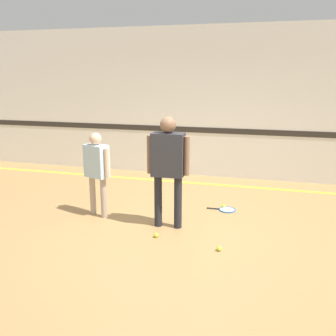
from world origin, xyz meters
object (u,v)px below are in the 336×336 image
object	(u,v)px
person_student_left	(97,165)
tennis_ball_by_spare_racket	(223,206)
person_instructor	(168,160)
racket_spare_on_floor	(226,210)
tennis_ball_stray_left	(219,249)
tennis_ball_near_instructor	(156,235)

from	to	relation	value
person_student_left	tennis_ball_by_spare_racket	size ratio (longest dim) A/B	20.31
person_instructor	tennis_ball_by_spare_racket	xyz separation A→B (m)	(0.70, 1.02, -0.98)
racket_spare_on_floor	tennis_ball_by_spare_racket	world-z (taller)	tennis_ball_by_spare_racket
person_student_left	tennis_ball_stray_left	distance (m)	2.31
person_student_left	racket_spare_on_floor	xyz separation A→B (m)	(1.95, 0.78, -0.82)
person_instructor	racket_spare_on_floor	distance (m)	1.56
tennis_ball_near_instructor	tennis_ball_by_spare_racket	distance (m)	1.62
tennis_ball_near_instructor	tennis_ball_by_spare_racket	bearing A→B (deg)	62.30
racket_spare_on_floor	tennis_ball_near_instructor	xyz separation A→B (m)	(-0.81, -1.33, 0.02)
person_student_left	tennis_ball_near_instructor	size ratio (longest dim) A/B	20.31
tennis_ball_near_instructor	tennis_ball_stray_left	distance (m)	0.92
person_instructor	racket_spare_on_floor	bearing A→B (deg)	48.36
person_instructor	person_student_left	xyz separation A→B (m)	(-1.19, 0.14, -0.18)
person_student_left	tennis_ball_by_spare_racket	distance (m)	2.23
tennis_ball_stray_left	person_student_left	bearing A→B (deg)	160.19
tennis_ball_by_spare_racket	tennis_ball_near_instructor	bearing A→B (deg)	-117.70
person_instructor	tennis_ball_by_spare_racket	distance (m)	1.58
person_instructor	racket_spare_on_floor	size ratio (longest dim) A/B	3.34
person_student_left	racket_spare_on_floor	size ratio (longest dim) A/B	2.74
person_instructor	tennis_ball_near_instructor	size ratio (longest dim) A/B	24.79
racket_spare_on_floor	tennis_ball_near_instructor	bearing A→B (deg)	56.82
person_student_left	tennis_ball_by_spare_racket	bearing A→B (deg)	45.18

